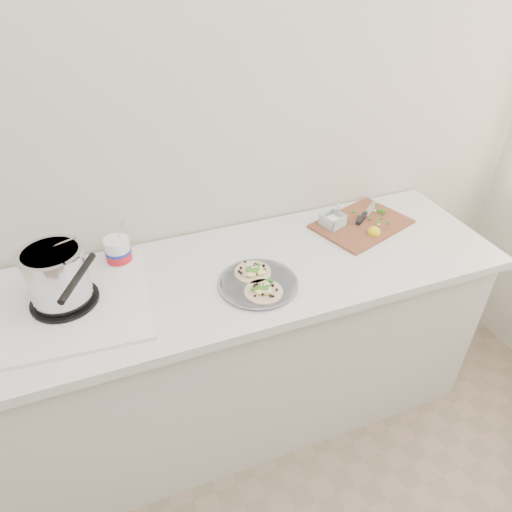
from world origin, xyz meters
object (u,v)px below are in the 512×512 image
object	(u,v)px
taco_plate	(258,281)
tub	(118,250)
stove	(60,285)
cutboard	(360,222)

from	to	relation	value
taco_plate	tub	distance (m)	0.56
stove	taco_plate	bearing A→B (deg)	-7.59
tub	cutboard	bearing A→B (deg)	-4.17
tub	cutboard	xyz separation A→B (m)	(1.05, -0.08, -0.05)
stove	cutboard	size ratio (longest dim) A/B	1.27
stove	taco_plate	size ratio (longest dim) A/B	2.03
tub	taco_plate	bearing A→B (deg)	-34.21
stove	taco_plate	xyz separation A→B (m)	(0.68, -0.14, -0.07)
tub	cutboard	size ratio (longest dim) A/B	0.47
taco_plate	tub	world-z (taller)	tub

